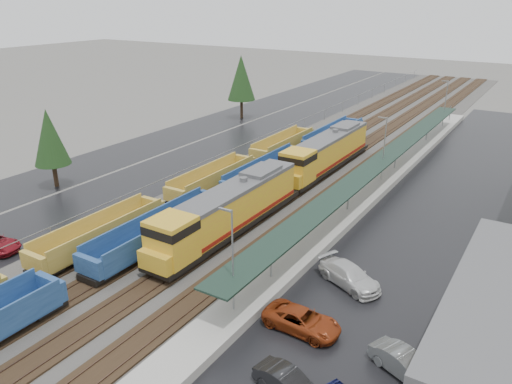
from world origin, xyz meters
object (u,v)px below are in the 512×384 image
locomotive_lead (226,211)px  parked_car_east_a (288,384)px  parked_car_east_c (349,276)px  well_string_blue (159,232)px  locomotive_trail (325,153)px  parked_car_east_b (302,321)px  well_string_yellow (101,235)px  parked_car_east_e (405,364)px

locomotive_lead → parked_car_east_a: size_ratio=4.90×
locomotive_lead → parked_car_east_c: 12.80m
well_string_blue → locomotive_lead: bearing=48.4°
locomotive_trail → parked_car_east_b: locomotive_trail is taller
well_string_yellow → well_string_blue: well_string_blue is taller
well_string_yellow → parked_car_east_c: size_ratio=14.45×
well_string_yellow → parked_car_east_b: bearing=-3.2°
parked_car_east_c → parked_car_east_e: size_ratio=1.23×
locomotive_trail → well_string_blue: (-4.00, -25.51, -1.27)m
well_string_blue → parked_car_east_c: size_ratio=16.76×
parked_car_east_a → parked_car_east_b: 5.78m
locomotive_lead → parked_car_east_b: locomotive_lead is taller
well_string_blue → parked_car_east_b: bearing=-14.4°
parked_car_east_c → parked_car_east_a: bearing=-148.7°
parked_car_east_b → parked_car_east_e: 6.93m
locomotive_trail → well_string_blue: locomotive_trail is taller
well_string_blue → parked_car_east_e: (22.93, -4.67, -0.50)m
well_string_blue → parked_car_east_b: well_string_blue is taller
parked_car_east_a → parked_car_east_e: 6.95m
locomotive_trail → parked_car_east_e: locomotive_trail is taller
well_string_blue → parked_car_east_b: size_ratio=17.50×
well_string_yellow → parked_car_east_c: 21.33m
locomotive_lead → parked_car_east_b: bearing=-35.6°
parked_car_east_b → parked_car_east_a: bearing=-158.2°
locomotive_lead → parked_car_east_b: size_ratio=4.00×
parked_car_east_b → parked_car_east_e: size_ratio=1.18×
locomotive_lead → well_string_blue: size_ratio=0.23×
well_string_yellow → well_string_blue: 4.99m
parked_car_east_b → parked_car_east_c: size_ratio=0.96×
parked_car_east_c → locomotive_lead: bearing=106.3°
well_string_yellow → parked_car_east_c: bearing=15.4°
parked_car_east_c → well_string_blue: bearing=123.8°
locomotive_lead → parked_car_east_e: bearing=-25.9°
locomotive_lead → parked_car_east_e: locomotive_lead is taller
well_string_blue → parked_car_east_a: bearing=-28.0°
parked_car_east_e → well_string_blue: bearing=101.2°
locomotive_lead → well_string_yellow: 11.04m
locomotive_trail → parked_car_east_c: (12.56, -22.83, -1.71)m
well_string_blue → parked_car_east_c: well_string_blue is taller
locomotive_trail → parked_car_east_c: size_ratio=3.83×
parked_car_east_b → locomotive_trail: bearing=24.1°
well_string_yellow → locomotive_trail: bearing=74.3°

